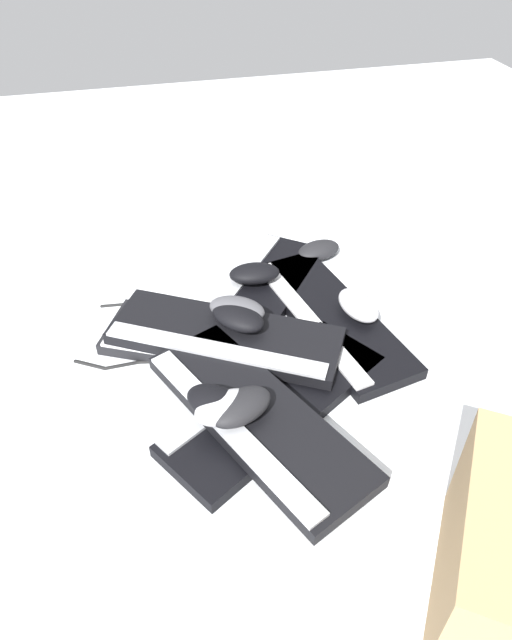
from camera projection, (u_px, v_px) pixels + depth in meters
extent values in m
plane|color=silver|center=(221.00, 334.00, 1.16)|extent=(3.20, 3.20, 0.00)
cube|color=black|center=(331.00, 317.00, 1.18)|extent=(0.23, 0.46, 0.02)
cube|color=silver|center=(308.00, 319.00, 1.15)|extent=(0.12, 0.42, 0.01)
cube|color=black|center=(259.00, 295.00, 1.24)|extent=(0.39, 0.44, 0.02)
cube|color=#B2B5BA|center=(236.00, 283.00, 1.25)|extent=(0.29, 0.35, 0.01)
cube|color=black|center=(216.00, 341.00, 1.12)|extent=(0.46, 0.33, 0.02)
cube|color=silver|center=(208.00, 355.00, 1.07)|extent=(0.39, 0.22, 0.01)
cube|color=black|center=(276.00, 403.00, 1.00)|extent=(0.45, 0.36, 0.02)
cube|color=#B2B5BA|center=(254.00, 381.00, 1.02)|extent=(0.38, 0.25, 0.01)
cube|color=black|center=(224.00, 336.00, 1.09)|extent=(0.46, 0.35, 0.02)
cube|color=#B2B5BA|center=(214.00, 349.00, 1.04)|extent=(0.38, 0.24, 0.01)
cube|color=black|center=(257.00, 417.00, 0.94)|extent=(0.32, 0.46, 0.02)
cube|color=#B2B5BA|center=(229.00, 427.00, 0.90)|extent=(0.21, 0.40, 0.01)
ellipsoid|color=#4C4C51|center=(237.00, 309.00, 1.10)|extent=(0.13, 0.11, 0.04)
ellipsoid|color=#B7B7BC|center=(228.00, 407.00, 0.90)|extent=(0.12, 0.08, 0.04)
ellipsoid|color=black|center=(241.00, 407.00, 0.91)|extent=(0.13, 0.10, 0.04)
ellipsoid|color=#B7B7BC|center=(358.00, 305.00, 1.15)|extent=(0.08, 0.12, 0.04)
ellipsoid|color=black|center=(254.00, 273.00, 1.24)|extent=(0.12, 0.08, 0.04)
ellipsoid|color=black|center=(217.00, 403.00, 0.91)|extent=(0.12, 0.12, 0.04)
ellipsoid|color=black|center=(318.00, 250.00, 1.36)|extent=(0.12, 0.09, 0.04)
ellipsoid|color=black|center=(238.00, 317.00, 1.08)|extent=(0.12, 0.13, 0.04)
cylinder|color=black|center=(90.00, 364.00, 1.09)|extent=(0.06, 0.04, 0.01)
cylinder|color=black|center=(122.00, 364.00, 1.09)|extent=(0.06, 0.01, 0.01)
cylinder|color=black|center=(155.00, 360.00, 1.09)|extent=(0.06, 0.02, 0.01)
cylinder|color=black|center=(183.00, 348.00, 1.12)|extent=(0.06, 0.06, 0.01)
cylinder|color=black|center=(184.00, 325.00, 1.18)|extent=(0.03, 0.08, 0.01)
cylinder|color=black|center=(163.00, 307.00, 1.22)|extent=(0.05, 0.06, 0.01)
cylinder|color=black|center=(127.00, 303.00, 1.23)|extent=(0.11, 0.02, 0.01)
sphere|color=black|center=(75.00, 360.00, 1.10)|extent=(0.01, 0.01, 0.01)
sphere|color=black|center=(105.00, 367.00, 1.08)|extent=(0.01, 0.01, 0.01)
sphere|color=black|center=(138.00, 361.00, 1.09)|extent=(0.01, 0.01, 0.01)
sphere|color=black|center=(171.00, 360.00, 1.10)|extent=(0.01, 0.01, 0.01)
sphere|color=black|center=(194.00, 336.00, 1.15)|extent=(0.01, 0.01, 0.01)
sphere|color=black|center=(175.00, 313.00, 1.20)|extent=(0.01, 0.01, 0.01)
sphere|color=black|center=(152.00, 301.00, 1.24)|extent=(0.01, 0.01, 0.01)
sphere|color=black|center=(102.00, 305.00, 1.23)|extent=(0.01, 0.01, 0.01)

